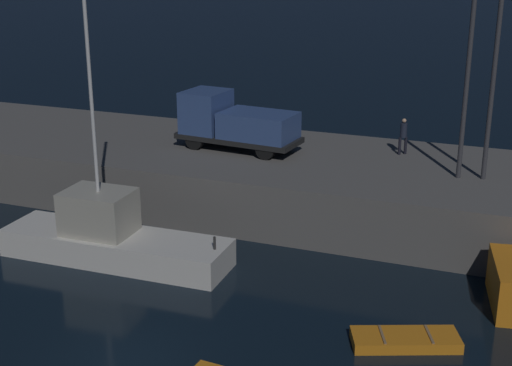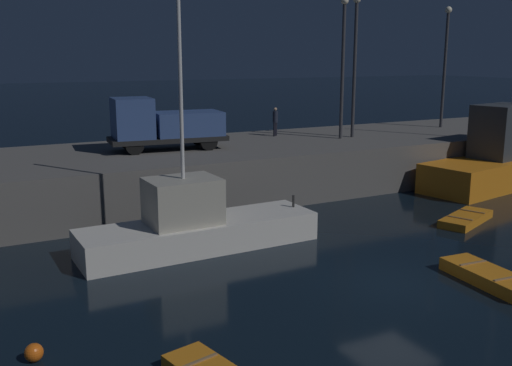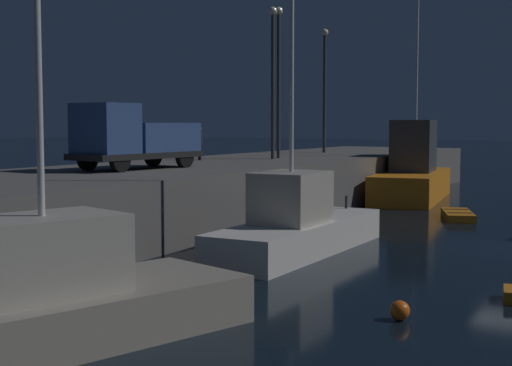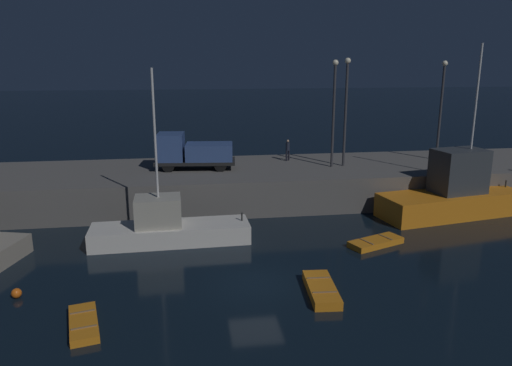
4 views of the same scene
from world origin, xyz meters
TOP-DOWN VIEW (x-y plane):
  - ground_plane at (0.00, 0.00)m, footprint 320.00×320.00m
  - pier_quay at (0.00, 14.67)m, footprint 59.29×9.43m
  - fishing_trawler_red at (-4.30, 6.26)m, footprint 9.27×2.71m
  - rowboat_blue_far at (7.67, 4.06)m, footprint 3.55×2.39m
  - lamp_post_west at (7.94, 14.02)m, footprint 0.44×0.44m
  - lamp_post_east at (8.93, 14.23)m, footprint 0.44×0.44m
  - utility_truck at (-2.62, 14.73)m, footprint 6.10×2.80m
  - dockworker at (5.08, 16.74)m, footprint 0.44×0.44m

SIDE VIEW (x-z plane):
  - ground_plane at x=0.00m, z-range 0.00..0.00m
  - rowboat_blue_far at x=7.67m, z-range -0.02..0.37m
  - fishing_trawler_red at x=-4.30m, z-range -4.09..5.97m
  - pier_quay at x=0.00m, z-range 0.00..2.52m
  - dockworker at x=5.08m, z-range 2.64..4.36m
  - utility_truck at x=-2.62m, z-range 2.48..5.18m
  - lamp_post_west at x=7.94m, z-range 3.19..11.15m
  - lamp_post_east at x=8.93m, z-range 3.19..11.29m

